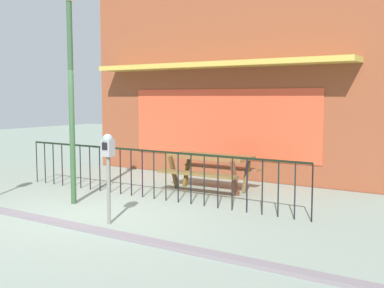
# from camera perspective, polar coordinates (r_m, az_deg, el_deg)

# --- Properties ---
(ground) EXTENTS (40.00, 40.00, 0.00)m
(ground) POSITION_cam_1_polar(r_m,az_deg,el_deg) (8.39, -12.27, -8.33)
(ground) COLOR gray
(pub_storefront) EXTENTS (7.95, 1.23, 5.73)m
(pub_storefront) POSITION_cam_1_polar(r_m,az_deg,el_deg) (12.01, 4.02, 9.65)
(pub_storefront) COLOR #4F2B23
(pub_storefront) RESTS_ON ground
(patio_fence_front) EXTENTS (6.70, 0.04, 0.97)m
(patio_fence_front) POSITION_cam_1_polar(r_m,az_deg,el_deg) (9.46, -5.30, -2.53)
(patio_fence_front) COLOR black
(patio_fence_front) RESTS_ON ground
(picnic_table_left) EXTENTS (1.84, 1.41, 0.79)m
(picnic_table_left) POSITION_cam_1_polar(r_m,az_deg,el_deg) (10.18, 2.14, -2.22)
(picnic_table_left) COLOR brown
(picnic_table_left) RESTS_ON ground
(parking_meter_near) EXTENTS (0.18, 0.17, 1.43)m
(parking_meter_near) POSITION_cam_1_polar(r_m,az_deg,el_deg) (7.56, -10.04, -1.27)
(parking_meter_near) COLOR slate
(parking_meter_near) RESTS_ON ground
(street_lamp) EXTENTS (0.28, 0.28, 4.01)m
(street_lamp) POSITION_cam_1_polar(r_m,az_deg,el_deg) (9.14, -14.36, 9.28)
(street_lamp) COLOR #315231
(street_lamp) RESTS_ON ground
(curb_edge) EXTENTS (11.13, 0.20, 0.11)m
(curb_edge) POSITION_cam_1_polar(r_m,az_deg,el_deg) (7.94, -15.82, -9.22)
(curb_edge) COLOR gray
(curb_edge) RESTS_ON ground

